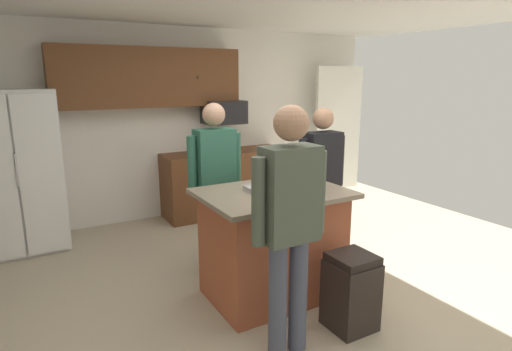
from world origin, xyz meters
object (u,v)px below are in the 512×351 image
refrigerator (17,172)px  glass_stout_tall (317,184)px  mug_blue_stoneware (269,179)px  serving_tray (273,188)px  microwave_over_range (224,112)px  mug_ceramic_white (304,189)px  kitchen_island (273,243)px  trash_bin (351,292)px  person_host_foreground (321,175)px  person_guest_by_door (215,175)px  person_guest_right (290,216)px

refrigerator → glass_stout_tall: bearing=-49.5°
mug_blue_stoneware → serving_tray: 0.23m
microwave_over_range → mug_blue_stoneware: bearing=-105.3°
refrigerator → mug_ceramic_white: (2.06, -2.55, 0.12)m
mug_ceramic_white → serving_tray: mug_ceramic_white is taller
kitchen_island → serving_tray: size_ratio=2.82×
mug_blue_stoneware → serving_tray: (-0.08, -0.21, -0.03)m
kitchen_island → trash_bin: kitchen_island is taller
glass_stout_tall → mug_ceramic_white: (-0.13, 0.01, -0.03)m
refrigerator → trash_bin: 3.79m
microwave_over_range → person_host_foreground: size_ratio=0.34×
microwave_over_range → glass_stout_tall: size_ratio=3.51×
kitchen_island → person_guest_by_door: (-0.19, 0.79, 0.48)m
person_guest_right → serving_tray: bearing=-0.2°
person_guest_by_door → microwave_over_range: bearing=138.2°
person_guest_by_door → trash_bin: 1.73m
refrigerator → mug_ceramic_white: size_ratio=15.10×
kitchen_island → person_host_foreground: bearing=25.8°
person_guest_right → trash_bin: (0.60, 0.02, -0.72)m
glass_stout_tall → mug_blue_stoneware: (-0.19, 0.47, -0.03)m
glass_stout_tall → mug_ceramic_white: size_ratio=1.34×
mug_blue_stoneware → refrigerator: bearing=133.7°
person_guest_by_door → serving_tray: person_guest_by_door is taller
person_host_foreground → mug_blue_stoneware: bearing=-12.1°
person_host_foreground → trash_bin: bearing=37.3°
microwave_over_range → glass_stout_tall: (-0.41, -2.68, -0.40)m
serving_tray → trash_bin: (0.25, -0.75, -0.69)m
kitchen_island → serving_tray: (0.01, 0.01, 0.50)m
refrigerator → person_host_foreground: bearing=-34.8°
trash_bin → glass_stout_tall: bearing=88.0°
person_guest_by_door → trash_bin: size_ratio=2.77×
glass_stout_tall → mug_ceramic_white: glass_stout_tall is taller
person_host_foreground → glass_stout_tall: 0.87m
kitchen_island → person_guest_right: bearing=-114.4°
person_guest_by_door → serving_tray: (0.20, -0.78, 0.02)m
glass_stout_tall → mug_blue_stoneware: size_ratio=1.31×
person_guest_right → trash_bin: size_ratio=2.89×
refrigerator → mug_ceramic_white: refrigerator is taller
kitchen_island → mug_blue_stoneware: bearing=68.6°
person_host_foreground → mug_blue_stoneware: 0.78m
mug_blue_stoneware → serving_tray: bearing=-110.6°
refrigerator → glass_stout_tall: 3.37m
refrigerator → person_guest_right: refrigerator is taller
glass_stout_tall → mug_ceramic_white: 0.13m
person_guest_right → person_guest_by_door: person_guest_right is taller
person_host_foreground → glass_stout_tall: size_ratio=10.20×
person_host_foreground → kitchen_island: bearing=-0.0°
person_guest_right → trash_bin: 0.94m
microwave_over_range → person_guest_by_door: (-0.88, -1.64, -0.47)m
mug_ceramic_white → glass_stout_tall: bearing=-2.4°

